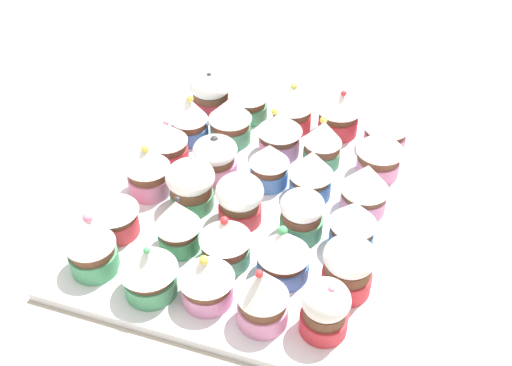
% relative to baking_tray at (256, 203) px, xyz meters
% --- Properties ---
extents(ground_plane, '(1.80, 1.80, 0.03)m').
position_rel_baking_tray_xyz_m(ground_plane, '(0.00, 0.00, -0.02)').
color(ground_plane, '#B2A899').
extents(baking_tray, '(0.47, 0.40, 0.01)m').
position_rel_baking_tray_xyz_m(baking_tray, '(0.00, 0.00, 0.00)').
color(baking_tray, silver).
rests_on(baking_tray, ground_plane).
extents(cupcake_0, '(0.07, 0.07, 0.07)m').
position_rel_baking_tray_xyz_m(cupcake_0, '(-0.18, -0.14, 0.04)').
color(cupcake_0, '#D1333D').
rests_on(cupcake_0, baking_tray).
extents(cupcake_1, '(0.06, 0.06, 0.08)m').
position_rel_baking_tray_xyz_m(cupcake_1, '(-0.10, -0.14, 0.04)').
color(cupcake_1, '#477AC6').
rests_on(cupcake_1, baking_tray).
extents(cupcake_2, '(0.06, 0.06, 0.07)m').
position_rel_baking_tray_xyz_m(cupcake_2, '(-0.04, -0.15, 0.04)').
color(cupcake_2, '#D1333D').
rests_on(cupcake_2, baking_tray).
extents(cupcake_3, '(0.06, 0.06, 0.08)m').
position_rel_baking_tray_xyz_m(cupcake_3, '(0.03, -0.14, 0.04)').
color(cupcake_3, pink).
rests_on(cupcake_3, baking_tray).
extents(cupcake_4, '(0.06, 0.06, 0.07)m').
position_rel_baking_tray_xyz_m(cupcake_4, '(0.11, -0.15, 0.04)').
color(cupcake_4, '#D1333D').
rests_on(cupcake_4, baking_tray).
extents(cupcake_5, '(0.06, 0.06, 0.08)m').
position_rel_baking_tray_xyz_m(cupcake_5, '(0.18, -0.14, 0.05)').
color(cupcake_5, '#4C9E6B').
rests_on(cupcake_5, baking_tray).
extents(cupcake_6, '(0.06, 0.06, 0.07)m').
position_rel_baking_tray_xyz_m(cupcake_6, '(-0.18, -0.07, 0.04)').
color(cupcake_6, '#4C9E6B').
rests_on(cupcake_6, baking_tray).
extents(cupcake_7, '(0.06, 0.06, 0.07)m').
position_rel_baking_tray_xyz_m(cupcake_7, '(-0.12, -0.08, 0.04)').
color(cupcake_7, '#4C9E6B').
rests_on(cupcake_7, baking_tray).
extents(cupcake_8, '(0.06, 0.06, 0.06)m').
position_rel_baking_tray_xyz_m(cupcake_8, '(-0.03, -0.07, 0.04)').
color(cupcake_8, pink).
rests_on(cupcake_8, baking_tray).
extents(cupcake_9, '(0.06, 0.06, 0.07)m').
position_rel_baking_tray_xyz_m(cupcake_9, '(0.04, -0.08, 0.04)').
color(cupcake_9, '#4C9E6B').
rests_on(cupcake_9, baking_tray).
extents(cupcake_10, '(0.06, 0.06, 0.08)m').
position_rel_baking_tray_xyz_m(cupcake_10, '(0.11, -0.06, 0.05)').
color(cupcake_10, '#4C9E6B').
rests_on(cupcake_10, baking_tray).
extents(cupcake_11, '(0.07, 0.07, 0.08)m').
position_rel_baking_tray_xyz_m(cupcake_11, '(0.19, -0.07, 0.05)').
color(cupcake_11, '#4C9E6B').
rests_on(cupcake_11, baking_tray).
extents(cupcake_12, '(0.06, 0.06, 0.08)m').
position_rel_baking_tray_xyz_m(cupcake_12, '(-0.18, 0.00, 0.04)').
color(cupcake_12, '#D1333D').
rests_on(cupcake_12, baking_tray).
extents(cupcake_13, '(0.07, 0.07, 0.07)m').
position_rel_baking_tray_xyz_m(cupcake_13, '(-0.11, -0.00, 0.04)').
color(cupcake_13, pink).
rests_on(cupcake_13, baking_tray).
extents(cupcake_14, '(0.06, 0.06, 0.07)m').
position_rel_baking_tray_xyz_m(cupcake_14, '(-0.04, 0.01, 0.04)').
color(cupcake_14, '#477AC6').
rests_on(cupcake_14, baking_tray).
extents(cupcake_15, '(0.06, 0.06, 0.07)m').
position_rel_baking_tray_xyz_m(cupcake_15, '(0.04, -0.01, 0.04)').
color(cupcake_15, '#D1333D').
rests_on(cupcake_15, baking_tray).
extents(cupcake_16, '(0.06, 0.06, 0.07)m').
position_rel_baking_tray_xyz_m(cupcake_16, '(0.12, 0.00, 0.04)').
color(cupcake_16, '#4C9E6B').
rests_on(cupcake_16, baking_tray).
extents(cupcake_17, '(0.06, 0.06, 0.07)m').
position_rel_baking_tray_xyz_m(cupcake_17, '(0.18, 0.00, 0.04)').
color(cupcake_17, pink).
rests_on(cupcake_17, baking_tray).
extents(cupcake_18, '(0.07, 0.07, 0.08)m').
position_rel_baking_tray_xyz_m(cupcake_18, '(-0.19, 0.07, 0.05)').
color(cupcake_18, '#D1333D').
rests_on(cupcake_18, baking_tray).
extents(cupcake_19, '(0.05, 0.05, 0.08)m').
position_rel_baking_tray_xyz_m(cupcake_19, '(-0.10, 0.06, 0.04)').
color(cupcake_19, '#4C9E6B').
rests_on(cupcake_19, baking_tray).
extents(cupcake_20, '(0.06, 0.06, 0.07)m').
position_rel_baking_tray_xyz_m(cupcake_20, '(-0.03, 0.07, 0.04)').
color(cupcake_20, '#477AC6').
rests_on(cupcake_20, baking_tray).
extents(cupcake_21, '(0.06, 0.06, 0.07)m').
position_rel_baking_tray_xyz_m(cupcake_21, '(0.04, 0.07, 0.04)').
color(cupcake_21, '#4C9E6B').
rests_on(cupcake_21, baking_tray).
extents(cupcake_22, '(0.06, 0.06, 0.07)m').
position_rel_baking_tray_xyz_m(cupcake_22, '(0.11, 0.07, 0.04)').
color(cupcake_22, '#477AC6').
rests_on(cupcake_22, baking_tray).
extents(cupcake_23, '(0.06, 0.06, 0.08)m').
position_rel_baking_tray_xyz_m(cupcake_23, '(0.19, 0.07, 0.05)').
color(cupcake_23, pink).
rests_on(cupcake_23, baking_tray).
extents(cupcake_24, '(0.07, 0.07, 0.07)m').
position_rel_baking_tray_xyz_m(cupcake_24, '(-0.17, 0.14, 0.04)').
color(cupcake_24, pink).
rests_on(cupcake_24, baking_tray).
extents(cupcake_25, '(0.07, 0.07, 0.08)m').
position_rel_baking_tray_xyz_m(cupcake_25, '(-0.11, 0.15, 0.05)').
color(cupcake_25, pink).
rests_on(cupcake_25, baking_tray).
extents(cupcake_26, '(0.06, 0.06, 0.07)m').
position_rel_baking_tray_xyz_m(cupcake_26, '(-0.03, 0.14, 0.04)').
color(cupcake_26, pink).
rests_on(cupcake_26, baking_tray).
extents(cupcake_27, '(0.06, 0.06, 0.07)m').
position_rel_baking_tray_xyz_m(cupcake_27, '(0.04, 0.14, 0.04)').
color(cupcake_27, '#477AC6').
rests_on(cupcake_27, baking_tray).
extents(cupcake_28, '(0.06, 0.06, 0.07)m').
position_rel_baking_tray_xyz_m(cupcake_28, '(0.11, 0.15, 0.04)').
color(cupcake_28, '#D1333D').
rests_on(cupcake_28, baking_tray).
extents(cupcake_29, '(0.05, 0.05, 0.07)m').
position_rel_baking_tray_xyz_m(cupcake_29, '(0.18, 0.13, 0.04)').
color(cupcake_29, '#D1333D').
rests_on(cupcake_29, baking_tray).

